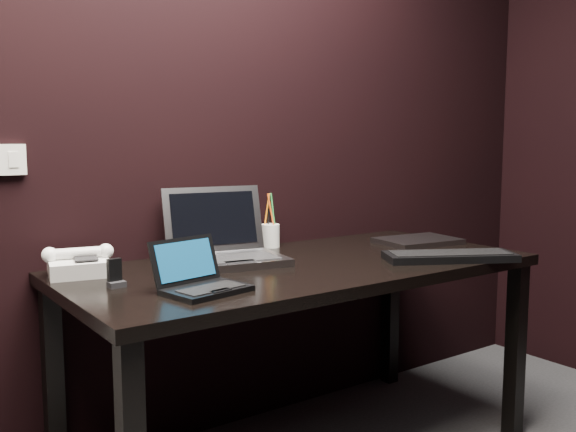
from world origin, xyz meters
TOP-DOWN VIEW (x-y plane):
  - wall_back at (0.00, 1.80)m, footprint 4.00×0.00m
  - wall_switch at (-0.62, 1.79)m, footprint 0.15×0.02m
  - desk at (0.30, 1.40)m, footprint 1.70×0.80m
  - netbook at (-0.20, 1.23)m, footprint 0.27×0.25m
  - silver_laptop at (0.08, 1.57)m, footprint 0.44×0.41m
  - ext_keyboard at (0.78, 1.12)m, footprint 0.50×0.37m
  - closed_laptop at (0.96, 1.45)m, footprint 0.35×0.28m
  - desk_phone at (-0.43, 1.65)m, footprint 0.23×0.20m
  - mobile_phone at (-0.39, 1.43)m, footprint 0.05×0.04m
  - pen_cup at (0.39, 1.74)m, footprint 0.09×0.09m

SIDE VIEW (x-z plane):
  - desk at x=0.30m, z-range 0.29..1.03m
  - closed_laptop at x=0.96m, z-range 0.74..0.76m
  - ext_keyboard at x=0.78m, z-range 0.74..0.77m
  - netbook at x=-0.20m, z-range 0.70..0.85m
  - mobile_phone at x=-0.39m, z-range 0.73..0.82m
  - desk_phone at x=-0.43m, z-range 0.73..0.84m
  - silver_laptop at x=0.08m, z-range 0.66..0.92m
  - pen_cup at x=0.39m, z-range 0.68..0.91m
  - wall_switch at x=-0.62m, z-range 1.07..1.17m
  - wall_back at x=0.00m, z-range -0.70..3.30m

